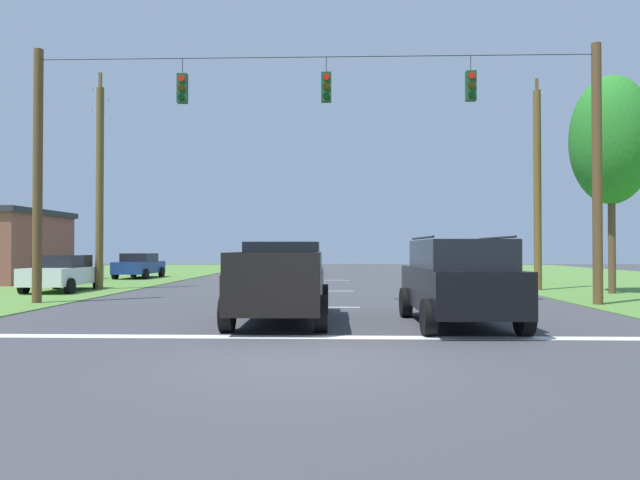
# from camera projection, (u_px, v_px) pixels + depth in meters

# --- Properties ---
(ground_plane) EXTENTS (120.00, 120.00, 0.00)m
(ground_plane) POSITION_uv_depth(u_px,v_px,m) (301.00, 361.00, 9.14)
(ground_plane) COLOR #3D3D42
(stop_bar_stripe) EXTENTS (15.49, 0.45, 0.01)m
(stop_bar_stripe) POSITION_uv_depth(u_px,v_px,m) (309.00, 337.00, 11.59)
(stop_bar_stripe) COLOR white
(stop_bar_stripe) RESTS_ON ground
(lane_dash_0) EXTENTS (2.50, 0.15, 0.01)m
(lane_dash_0) POSITION_uv_depth(u_px,v_px,m) (319.00, 307.00, 17.59)
(lane_dash_0) COLOR white
(lane_dash_0) RESTS_ON ground
(lane_dash_1) EXTENTS (2.50, 0.15, 0.01)m
(lane_dash_1) POSITION_uv_depth(u_px,v_px,m) (324.00, 291.00, 24.39)
(lane_dash_1) COLOR white
(lane_dash_1) RESTS_ON ground
(lane_dash_2) EXTENTS (2.50, 0.15, 0.01)m
(lane_dash_2) POSITION_uv_depth(u_px,v_px,m) (328.00, 280.00, 32.88)
(lane_dash_2) COLOR white
(lane_dash_2) RESTS_ON ground
(overhead_signal_span) EXTENTS (18.28, 0.31, 8.30)m
(overhead_signal_span) POSITION_uv_depth(u_px,v_px,m) (315.00, 162.00, 18.54)
(overhead_signal_span) COLOR brown
(overhead_signal_span) RESTS_ON ground
(pickup_truck) EXTENTS (2.34, 5.42, 1.95)m
(pickup_truck) POSITION_uv_depth(u_px,v_px,m) (282.00, 282.00, 14.23)
(pickup_truck) COLOR black
(pickup_truck) RESTS_ON ground
(suv_black) EXTENTS (2.31, 4.85, 2.05)m
(suv_black) POSITION_uv_depth(u_px,v_px,m) (458.00, 280.00, 13.37)
(suv_black) COLOR black
(suv_black) RESTS_ON ground
(distant_car_crossing_white) EXTENTS (2.12, 4.35, 1.52)m
(distant_car_crossing_white) POSITION_uv_depth(u_px,v_px,m) (63.00, 273.00, 23.96)
(distant_car_crossing_white) COLOR silver
(distant_car_crossing_white) RESTS_ON ground
(distant_car_oncoming) EXTENTS (2.10, 4.34, 1.52)m
(distant_car_oncoming) POSITION_uv_depth(u_px,v_px,m) (139.00, 265.00, 34.87)
(distant_car_oncoming) COLOR navy
(distant_car_oncoming) RESTS_ON ground
(distant_car_far_parked) EXTENTS (2.26, 4.42, 1.52)m
(distant_car_far_parked) POSITION_uv_depth(u_px,v_px,m) (478.00, 267.00, 32.14)
(distant_car_far_parked) COLOR maroon
(distant_car_far_parked) RESTS_ON ground
(utility_pole_mid_right) EXTENTS (0.32, 1.52, 9.08)m
(utility_pole_mid_right) POSITION_uv_depth(u_px,v_px,m) (537.00, 187.00, 24.70)
(utility_pole_mid_right) COLOR brown
(utility_pole_mid_right) RESTS_ON ground
(utility_pole_near_left) EXTENTS (0.33, 1.97, 9.50)m
(utility_pole_near_left) POSITION_uv_depth(u_px,v_px,m) (100.00, 183.00, 25.21)
(utility_pole_near_left) COLOR brown
(utility_pole_near_left) RESTS_ON ground
(tree_roadside_right) EXTENTS (3.12, 3.12, 8.62)m
(tree_roadside_right) POSITION_uv_depth(u_px,v_px,m) (611.00, 141.00, 22.76)
(tree_roadside_right) COLOR brown
(tree_roadside_right) RESTS_ON ground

